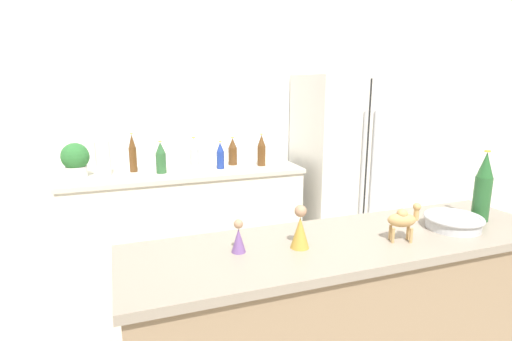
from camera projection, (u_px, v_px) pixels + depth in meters
name	position (u px, v px, depth m)	size (l,w,h in m)	color
wall_back	(223.00, 121.00, 3.64)	(8.00, 0.06, 2.55)	white
back_counter	(186.00, 222.00, 3.38)	(1.91, 0.63, 0.92)	silver
refrigerator	(344.00, 167.00, 3.73)	(0.84, 0.70, 1.68)	silver
potted_plant	(75.00, 160.00, 2.98)	(0.20, 0.20, 0.26)	silver
paper_towel_roll	(103.00, 158.00, 3.05)	(0.11, 0.11, 0.27)	white
back_bottle_0	(233.00, 152.00, 3.46)	(0.08, 0.08, 0.24)	brown
back_bottle_1	(194.00, 154.00, 3.31)	(0.08, 0.08, 0.26)	#B2B7BC
back_bottle_2	(220.00, 156.00, 3.30)	(0.06, 0.06, 0.23)	navy
back_bottle_3	(161.00, 158.00, 3.14)	(0.08, 0.08, 0.26)	#2D6033
back_bottle_4	(133.00, 153.00, 3.18)	(0.06, 0.06, 0.31)	brown
back_bottle_5	(261.00, 150.00, 3.42)	(0.07, 0.07, 0.28)	brown
wine_bottle	(483.00, 187.00, 1.85)	(0.08, 0.08, 0.33)	#235628
fruit_bowl	(453.00, 221.00, 1.77)	(0.25, 0.25, 0.06)	#B7BABF
camel_figurine	(403.00, 219.00, 1.61)	(0.13, 0.09, 0.16)	tan
wise_man_figurine_blue	(300.00, 230.00, 1.55)	(0.07, 0.07, 0.17)	#B28933
wise_man_figurine_crimson	(239.00, 238.00, 1.52)	(0.06, 0.06, 0.13)	#6B4784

